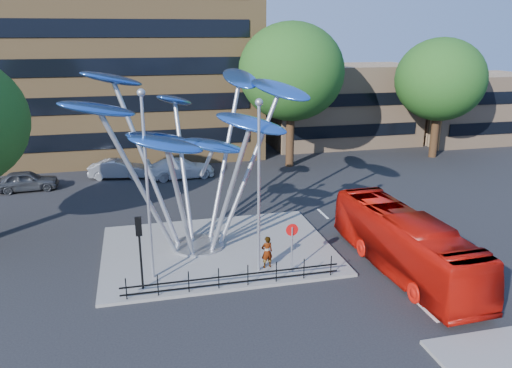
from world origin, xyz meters
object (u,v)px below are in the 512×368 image
object	(u,v)px
leaf_sculpture	(192,122)
street_lamp_left	(146,171)
tree_far	(440,80)
red_bus	(404,243)
parked_car_mid	(118,169)
parked_car_right	(181,168)
traffic_light_island	(139,238)
parked_car_left	(26,181)
tree_right	(291,72)
pedestrian	(267,252)
street_lamp_right	(259,172)
no_entry_sign_island	(292,239)

from	to	relation	value
leaf_sculpture	street_lamp_left	bearing A→B (deg)	-127.40
tree_far	red_bus	bearing A→B (deg)	-125.59
street_lamp_left	parked_car_mid	distance (m)	18.82
street_lamp_left	parked_car_right	bearing A→B (deg)	80.27
traffic_light_island	parked_car_left	distance (m)	19.14
tree_right	leaf_sculpture	world-z (taller)	tree_right
pedestrian	tree_right	bearing A→B (deg)	-119.16
tree_far	street_lamp_right	size ratio (longest dim) A/B	1.30
no_entry_sign_island	red_bus	bearing A→B (deg)	-9.75
tree_far	parked_car_right	xyz separation A→B (m)	(-23.57, -1.41, -6.32)
street_lamp_left	parked_car_mid	xyz separation A→B (m)	(-1.93, 18.15, -4.61)
street_lamp_right	pedestrian	bearing A→B (deg)	26.53
tree_right	street_lamp_right	size ratio (longest dim) A/B	1.46
parked_car_mid	tree_right	bearing A→B (deg)	-79.74
no_entry_sign_island	street_lamp_left	bearing A→B (deg)	171.39
street_lamp_left	no_entry_sign_island	xyz separation A→B (m)	(6.50, -0.98, -3.54)
traffic_light_island	no_entry_sign_island	bearing A→B (deg)	0.13
street_lamp_left	parked_car_right	xyz separation A→B (m)	(2.93, 17.09, -4.57)
street_lamp_right	no_entry_sign_island	bearing A→B (deg)	-17.87
tree_far	pedestrian	distance (m)	28.84
red_bus	street_lamp_left	bearing A→B (deg)	168.81
tree_far	leaf_sculpture	distance (m)	28.53
street_lamp_left	pedestrian	distance (m)	7.02
traffic_light_island	parked_car_left	world-z (taller)	traffic_light_island
no_entry_sign_island	parked_car_right	world-z (taller)	no_entry_sign_island
leaf_sculpture	tree_far	bearing A→B (deg)	32.48
street_lamp_right	parked_car_left	distance (m)	21.95
traffic_light_island	parked_car_right	world-z (taller)	traffic_light_island
red_bus	street_lamp_right	bearing A→B (deg)	166.37
tree_far	no_entry_sign_island	distance (m)	28.42
tree_far	parked_car_mid	size ratio (longest dim) A/B	2.39
pedestrian	parked_car_mid	distance (m)	19.84
tree_right	tree_far	world-z (taller)	tree_right
tree_far	parked_car_left	bearing A→B (deg)	-176.43
tree_right	parked_car_right	world-z (taller)	tree_right
parked_car_mid	parked_car_right	size ratio (longest dim) A/B	0.84
parked_car_left	parked_car_mid	xyz separation A→B (m)	(6.48, 1.82, -0.01)
street_lamp_left	red_bus	distance (m)	12.65
street_lamp_right	pedestrian	world-z (taller)	street_lamp_right
traffic_light_island	no_entry_sign_island	world-z (taller)	traffic_light_island
parked_car_left	parked_car_mid	bearing A→B (deg)	-78.55
traffic_light_island	street_lamp_left	bearing A→B (deg)	63.43
leaf_sculpture	parked_car_right	world-z (taller)	leaf_sculpture
tree_right	parked_car_left	distance (m)	22.25
tree_far	traffic_light_island	world-z (taller)	tree_far
tree_far	parked_car_left	size ratio (longest dim) A/B	2.46
red_bus	traffic_light_island	bearing A→B (deg)	173.73
red_bus	parked_car_mid	bearing A→B (deg)	122.52
traffic_light_island	red_bus	xyz separation A→B (m)	(12.39, -0.91, -1.14)
tree_right	parked_car_right	distance (m)	12.09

